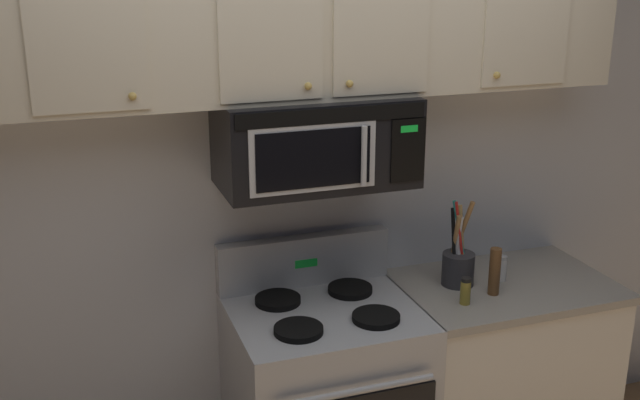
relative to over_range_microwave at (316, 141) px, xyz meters
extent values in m
cube|color=silver|center=(0.00, 0.25, -0.23)|extent=(5.20, 0.10, 2.70)
cylinder|color=#B7BABF|center=(0.00, -0.48, -0.84)|extent=(0.61, 0.03, 0.03)
cube|color=#B7BABF|center=(0.00, 0.16, -0.57)|extent=(0.76, 0.07, 0.22)
cube|color=#19D83F|center=(0.00, 0.13, -0.57)|extent=(0.10, 0.00, 0.04)
cylinder|color=black|center=(-0.16, -0.26, -0.66)|extent=(0.19, 0.19, 0.02)
cylinder|color=black|center=(0.16, -0.26, -0.66)|extent=(0.19, 0.19, 0.02)
cylinder|color=black|center=(-0.16, 0.02, -0.66)|extent=(0.19, 0.19, 0.02)
cylinder|color=black|center=(0.16, 0.02, -0.66)|extent=(0.19, 0.19, 0.02)
cube|color=black|center=(0.00, 0.00, 0.00)|extent=(0.76, 0.39, 0.35)
cube|color=black|center=(0.00, -0.19, 0.14)|extent=(0.73, 0.01, 0.06)
cube|color=#B7BABF|center=(-0.07, -0.19, -0.02)|extent=(0.49, 0.01, 0.25)
cube|color=black|center=(-0.07, -0.20, -0.02)|extent=(0.44, 0.01, 0.22)
cube|color=black|center=(0.31, -0.19, -0.02)|extent=(0.14, 0.01, 0.25)
cube|color=#19D83F|center=(0.31, -0.20, 0.07)|extent=(0.07, 0.00, 0.03)
cylinder|color=#B7BABF|center=(0.11, -0.22, -0.02)|extent=(0.02, 0.02, 0.23)
cube|color=beige|center=(0.00, 0.03, 0.45)|extent=(2.50, 0.33, 0.55)
cube|color=beige|center=(-0.83, -0.14, 0.45)|extent=(0.38, 0.01, 0.51)
sphere|color=tan|center=(-0.70, -0.15, 0.24)|extent=(0.03, 0.03, 0.03)
cube|color=beige|center=(-0.21, -0.14, 0.45)|extent=(0.38, 0.01, 0.51)
sphere|color=tan|center=(-0.08, -0.15, 0.24)|extent=(0.03, 0.03, 0.03)
cube|color=beige|center=(0.21, -0.14, 0.45)|extent=(0.38, 0.01, 0.51)
sphere|color=tan|center=(0.08, -0.15, 0.24)|extent=(0.03, 0.03, 0.03)
cube|color=beige|center=(0.83, -0.14, 0.45)|extent=(0.38, 0.01, 0.51)
sphere|color=tan|center=(0.70, -0.15, 0.24)|extent=(0.03, 0.03, 0.03)
cube|color=white|center=(0.84, -0.11, -1.14)|extent=(0.90, 0.62, 0.86)
cube|color=#9E998E|center=(0.84, -0.11, -0.69)|extent=(0.93, 0.65, 0.03)
cylinder|color=#2D2D33|center=(0.63, -0.06, -0.60)|extent=(0.14, 0.14, 0.14)
cylinder|color=teal|center=(0.63, -0.06, -0.45)|extent=(0.07, 0.04, 0.31)
cylinder|color=red|center=(0.63, -0.06, -0.45)|extent=(0.06, 0.03, 0.30)
cylinder|color=olive|center=(0.65, -0.04, -0.45)|extent=(0.09, 0.08, 0.30)
cylinder|color=#A87A47|center=(0.62, -0.04, -0.48)|extent=(0.03, 0.07, 0.25)
cylinder|color=silver|center=(0.63, -0.05, -0.48)|extent=(0.03, 0.03, 0.23)
cylinder|color=black|center=(0.61, -0.04, -0.47)|extent=(0.02, 0.07, 0.26)
cylinder|color=tan|center=(0.64, -0.05, -0.46)|extent=(0.02, 0.07, 0.28)
cylinder|color=#BCBCC1|center=(0.63, -0.05, -0.48)|extent=(0.03, 0.08, 0.24)
cylinder|color=white|center=(0.84, -0.09, -0.63)|extent=(0.04, 0.04, 0.10)
cylinder|color=#B7BABF|center=(0.84, -0.09, -0.57)|extent=(0.04, 0.04, 0.02)
cylinder|color=brown|center=(0.72, -0.20, -0.57)|extent=(0.05, 0.05, 0.21)
cylinder|color=olive|center=(0.56, -0.24, -0.63)|extent=(0.04, 0.04, 0.10)
cylinder|color=black|center=(0.56, -0.24, -0.57)|extent=(0.04, 0.04, 0.02)
camera|label=1|loc=(-0.95, -2.77, 0.71)|focal=43.30mm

